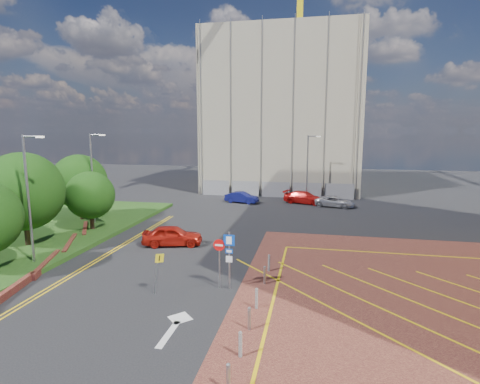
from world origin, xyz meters
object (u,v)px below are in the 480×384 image
(car_red_back, at_px, (304,197))
(car_silver_back, at_px, (335,201))
(sign_cluster, at_px, (225,254))
(lamp_back, at_px, (308,166))
(lamp_left_far, at_px, (93,175))
(lamp_left_near, at_px, (29,194))
(car_red_left, at_px, (172,235))
(tree_c, at_px, (90,195))
(tree_b, at_px, (23,191))
(warning_sign, at_px, (158,268))
(car_blue_back, at_px, (242,197))
(tree_d, at_px, (79,182))

(car_red_back, relative_size, car_silver_back, 1.13)
(sign_cluster, bearing_deg, lamp_back, 82.03)
(lamp_left_far, distance_m, car_silver_back, 25.64)
(lamp_left_near, distance_m, car_red_left, 9.91)
(lamp_left_far, relative_size, lamp_back, 1.00)
(car_silver_back, bearing_deg, tree_c, 139.37)
(lamp_left_far, relative_size, car_red_back, 1.61)
(lamp_left_far, bearing_deg, tree_c, -65.29)
(tree_b, distance_m, car_red_back, 29.07)
(warning_sign, bearing_deg, sign_cluster, 22.80)
(car_red_left, bearing_deg, car_red_back, -40.63)
(car_red_left, bearing_deg, car_blue_back, -20.29)
(tree_b, distance_m, warning_sign, 13.89)
(tree_d, bearing_deg, lamp_back, 36.09)
(sign_cluster, height_order, car_blue_back, sign_cluster)
(tree_c, xyz_separation_m, lamp_left_far, (-0.92, 2.00, 1.47))
(sign_cluster, relative_size, car_blue_back, 0.80)
(lamp_left_far, height_order, car_red_back, lamp_left_far)
(tree_d, bearing_deg, warning_sign, -44.83)
(lamp_left_near, relative_size, car_silver_back, 1.82)
(lamp_back, height_order, sign_cluster, lamp_back)
(lamp_left_far, relative_size, car_red_left, 1.81)
(car_red_left, distance_m, car_silver_back, 21.42)
(sign_cluster, relative_size, warning_sign, 1.42)
(car_blue_back, bearing_deg, car_red_left, -173.67)
(tree_c, bearing_deg, tree_b, -111.80)
(lamp_back, xyz_separation_m, warning_sign, (-7.09, -28.41, -2.93))
(tree_d, distance_m, car_red_left, 12.57)
(warning_sign, bearing_deg, car_silver_back, 68.13)
(lamp_left_far, height_order, car_red_left, lamp_left_far)
(tree_d, distance_m, lamp_back, 25.47)
(tree_b, xyz_separation_m, tree_c, (2.00, 5.00, -1.04))
(lamp_back, distance_m, car_silver_back, 5.68)
(tree_d, bearing_deg, lamp_left_far, -25.68)
(tree_b, distance_m, car_red_left, 11.01)
(lamp_left_far, xyz_separation_m, car_red_left, (8.97, -4.14, -3.90))
(car_red_left, bearing_deg, car_silver_back, -50.49)
(warning_sign, distance_m, car_silver_back, 27.52)
(tree_c, distance_m, car_red_back, 24.00)
(car_blue_back, bearing_deg, lamp_left_near, 171.75)
(lamp_left_far, bearing_deg, car_red_back, 38.42)
(tree_d, distance_m, car_red_back, 24.56)
(sign_cluster, relative_size, car_silver_back, 0.73)
(tree_b, bearing_deg, lamp_left_far, 81.23)
(car_blue_back, xyz_separation_m, car_red_back, (7.37, 1.04, 0.06))
(warning_sign, relative_size, car_red_left, 0.51)
(car_red_left, bearing_deg, tree_c, 60.95)
(lamp_left_near, bearing_deg, tree_d, 110.35)
(lamp_left_far, distance_m, car_blue_back, 17.71)
(tree_c, bearing_deg, car_silver_back, 36.10)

